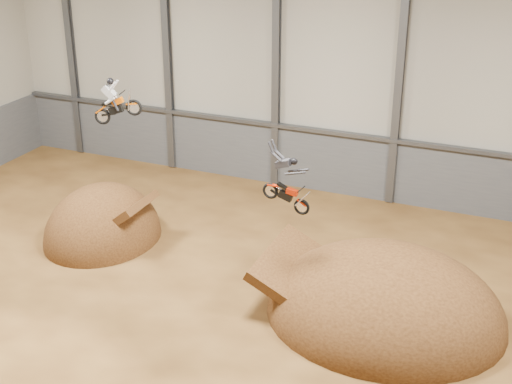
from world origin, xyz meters
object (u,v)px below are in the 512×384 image
(takeoff_ramp, at_px, (104,238))
(fmx_rider_b, at_px, (284,178))
(landing_ramp, at_px, (384,316))
(fmx_rider_a, at_px, (119,97))

(takeoff_ramp, height_order, fmx_rider_b, fmx_rider_b)
(fmx_rider_b, bearing_deg, landing_ramp, 17.03)
(takeoff_ramp, relative_size, fmx_rider_a, 2.83)
(fmx_rider_a, height_order, fmx_rider_b, fmx_rider_a)
(landing_ramp, xyz_separation_m, fmx_rider_a, (-11.91, 0.31, 7.65))
(landing_ramp, height_order, fmx_rider_a, fmx_rider_a)
(landing_ramp, bearing_deg, fmx_rider_b, -167.15)
(landing_ramp, bearing_deg, fmx_rider_a, 178.50)
(fmx_rider_a, distance_m, fmx_rider_b, 8.22)
(fmx_rider_b, bearing_deg, takeoff_ramp, 171.34)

